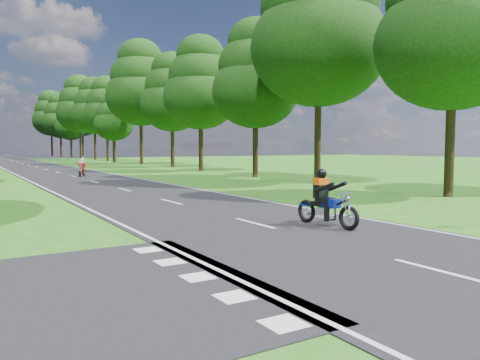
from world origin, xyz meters
TOP-DOWN VIEW (x-y plane):
  - ground at (0.00, 0.00)m, footprint 160.00×160.00m
  - main_road at (0.00, 50.00)m, footprint 7.00×140.00m
  - road_markings at (-0.14, 48.13)m, footprint 7.40×140.00m
  - treeline at (1.43, 60.06)m, footprint 40.00×115.35m
  - rider_near_blue at (1.44, 0.59)m, footprint 0.78×1.93m
  - rider_far_red at (0.54, 25.66)m, footprint 1.13×1.68m

SIDE VIEW (x-z plane):
  - ground at x=0.00m, z-range 0.00..0.00m
  - main_road at x=0.00m, z-range 0.00..0.02m
  - road_markings at x=-0.14m, z-range 0.02..0.03m
  - rider_far_red at x=0.54m, z-range 0.02..1.35m
  - rider_near_blue at x=1.44m, z-range 0.02..1.59m
  - treeline at x=1.43m, z-range 0.86..15.65m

